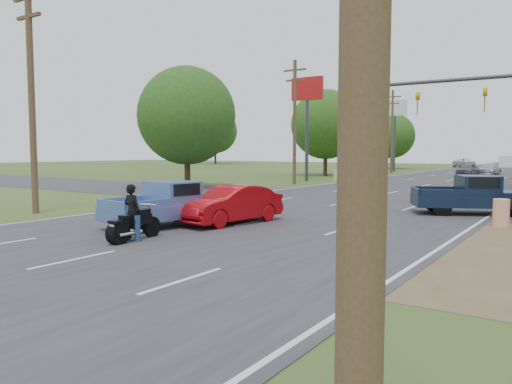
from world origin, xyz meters
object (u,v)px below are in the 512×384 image
Objects in this scene: distant_car_grey at (467,170)px; distant_car_silver at (489,169)px; blue_pickup at (173,203)px; distant_car_white at (464,163)px; navy_pickup at (478,195)px; motorcycle at (131,226)px; rider at (132,214)px; red_convertible at (231,205)px.

distant_car_silver is (1.59, 3.85, -0.04)m from distant_car_grey.
blue_pickup reaches higher than distant_car_white.
motorcycle is at bearing -56.28° from navy_pickup.
distant_car_grey is (0.28, 47.91, -0.16)m from rider.
distant_car_silver is at bearing 84.77° from motorcycle.
distant_car_silver reaches higher than motorcycle.
red_convertible is 1.11× the size of distant_car_grey.
motorcycle is (-0.28, -4.65, -0.23)m from red_convertible.
rider is (-0.00, 0.05, 0.34)m from motorcycle.
distant_car_grey is at bearing -93.49° from rider.
red_convertible reaches higher than motorcycle.
motorcycle is 3.36m from blue_pickup.
rider is 0.31× the size of distant_car_white.
distant_car_grey is (1.52, 44.85, -0.15)m from blue_pickup.
distant_car_silver is at bearing 112.77° from distant_car_white.
navy_pickup reaches higher than distant_car_silver.
rider reaches higher than distant_car_grey.
distant_car_silver is (1.59, 47.16, -0.08)m from red_convertible.
blue_pickup is (-1.24, 3.11, 0.34)m from motorcycle.
blue_pickup is 0.95× the size of navy_pickup.
red_convertible is at bearing -96.64° from rider.
distant_car_grey is (0.28, 47.96, 0.19)m from motorcycle.
blue_pickup is 0.96× the size of distant_car_white.
navy_pickup reaches higher than blue_pickup.
distant_car_white is (-5.72, 76.76, -0.08)m from rider.
blue_pickup reaches higher than motorcycle.
motorcycle is 0.55× the size of distant_car_grey.
motorcycle is 51.85m from distant_car_silver.
distant_car_white is (-7.59, 25.00, 0.11)m from distant_car_silver.
red_convertible is 2.63× the size of rider.
blue_pickup is 48.80m from distant_car_silver.
red_convertible is 72.41m from distant_car_white.
red_convertible is at bearing 100.63° from distant_car_white.
distant_car_grey is (0.00, 43.31, -0.05)m from red_convertible.
navy_pickup is 39.51m from distant_car_silver.
distant_car_silver is at bearing 97.13° from red_convertible.
distant_car_white is at bearing 108.47° from distant_car_grey.
distant_car_white is at bearing 91.10° from motorcycle.
navy_pickup is at bearing 56.54° from motorcycle.
blue_pickup is at bearing -85.21° from distant_car_grey.
distant_car_white is (-6.00, 28.85, 0.08)m from distant_car_grey.
red_convertible is 10.76m from navy_pickup.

